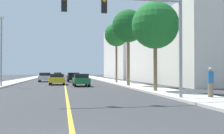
# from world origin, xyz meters

# --- Properties ---
(ground) EXTENTS (192.00, 192.00, 0.00)m
(ground) POSITION_xyz_m (0.00, 42.00, 0.00)
(ground) COLOR #38383A
(sidewalk_left) EXTENTS (3.07, 168.00, 0.15)m
(sidewalk_left) POSITION_xyz_m (-7.75, 42.00, 0.07)
(sidewalk_left) COLOR #B2ADA3
(sidewalk_left) RESTS_ON ground
(sidewalk_right) EXTENTS (3.07, 168.00, 0.15)m
(sidewalk_right) POSITION_xyz_m (7.75, 42.00, 0.07)
(sidewalk_right) COLOR beige
(sidewalk_right) RESTS_ON ground
(lane_marking_center) EXTENTS (0.16, 144.00, 0.01)m
(lane_marking_center) POSITION_xyz_m (0.00, 42.00, 0.00)
(lane_marking_center) COLOR yellow
(lane_marking_center) RESTS_ON ground
(building_right_near) EXTENTS (12.57, 27.91, 9.34)m
(building_right_near) POSITION_xyz_m (18.41, 32.31, 4.67)
(building_right_near) COLOR silver
(building_right_near) RESTS_ON ground
(building_right_far) EXTENTS (17.38, 27.00, 13.58)m
(building_right_far) POSITION_xyz_m (20.82, 62.59, 6.79)
(building_right_far) COLOR silver
(building_right_far) RESTS_ON ground
(traffic_signal_mast) EXTENTS (9.61, 0.36, 6.26)m
(traffic_signal_mast) POSITION_xyz_m (3.69, 9.40, 4.67)
(traffic_signal_mast) COLOR gray
(traffic_signal_mast) RESTS_ON sidewalk_right
(street_lamp) EXTENTS (0.56, 0.28, 7.37)m
(street_lamp) POSITION_xyz_m (-6.72, 24.63, 4.25)
(street_lamp) COLOR gray
(street_lamp) RESTS_ON sidewalk_left
(palm_near) EXTENTS (3.79, 3.79, 7.15)m
(palm_near) POSITION_xyz_m (7.03, 14.99, 5.38)
(palm_near) COLOR brown
(palm_near) RESTS_ON sidewalk_right
(palm_mid) EXTENTS (3.61, 3.61, 8.37)m
(palm_mid) POSITION_xyz_m (6.82, 23.18, 6.66)
(palm_mid) COLOR brown
(palm_mid) RESTS_ON sidewalk_right
(palm_far) EXTENTS (3.37, 3.37, 8.43)m
(palm_far) POSITION_xyz_m (7.12, 31.38, 6.84)
(palm_far) COLOR brown
(palm_far) RESTS_ON sidewalk_right
(car_silver) EXTENTS (1.89, 4.21, 1.49)m
(car_silver) POSITION_xyz_m (-3.14, 39.52, 0.77)
(car_silver) COLOR #BCBCC1
(car_silver) RESTS_ON ground
(car_black) EXTENTS (2.09, 4.21, 1.50)m
(car_black) POSITION_xyz_m (1.41, 38.05, 0.77)
(car_black) COLOR black
(car_black) RESTS_ON ground
(car_yellow) EXTENTS (1.96, 4.13, 1.38)m
(car_yellow) POSITION_xyz_m (-0.96, 29.29, 0.73)
(car_yellow) COLOR gold
(car_yellow) RESTS_ON ground
(car_gray) EXTENTS (1.97, 4.03, 1.46)m
(car_gray) POSITION_xyz_m (-1.41, 54.33, 0.76)
(car_gray) COLOR slate
(car_gray) RESTS_ON ground
(car_green) EXTENTS (1.83, 4.11, 1.43)m
(car_green) POSITION_xyz_m (1.77, 25.16, 0.73)
(car_green) COLOR #196638
(car_green) RESTS_ON ground
(pedestrian) EXTENTS (0.38, 0.38, 1.78)m
(pedestrian) POSITION_xyz_m (8.44, 9.23, 1.04)
(pedestrian) COLOR #726651
(pedestrian) RESTS_ON sidewalk_right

